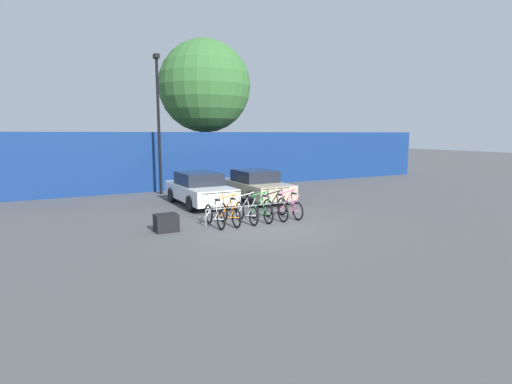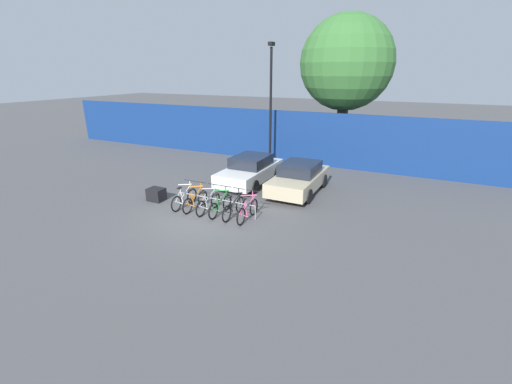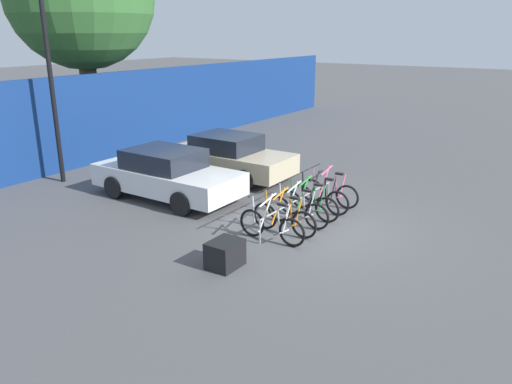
% 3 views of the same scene
% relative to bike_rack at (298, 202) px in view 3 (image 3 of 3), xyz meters
% --- Properties ---
extents(ground_plane, '(120.00, 120.00, 0.00)m').
position_rel_bike_rack_xyz_m(ground_plane, '(-0.15, -0.68, -0.48)').
color(ground_plane, '#4C4C4F').
extents(hoarding_wall, '(36.00, 0.16, 3.13)m').
position_rel_bike_rack_xyz_m(hoarding_wall, '(-0.15, 8.82, 1.08)').
color(hoarding_wall, navy).
rests_on(hoarding_wall, ground).
extents(bike_rack, '(3.50, 0.04, 0.57)m').
position_rel_bike_rack_xyz_m(bike_rack, '(0.00, 0.00, 0.00)').
color(bike_rack, gray).
rests_on(bike_rack, ground).
extents(bicycle_white, '(0.68, 1.71, 1.05)m').
position_rel_bike_rack_xyz_m(bicycle_white, '(-1.48, -0.15, -0.11)').
color(bicycle_white, black).
rests_on(bicycle_white, ground).
extents(bicycle_orange, '(0.68, 1.71, 1.05)m').
position_rel_bike_rack_xyz_m(bicycle_orange, '(-0.93, -0.15, -0.11)').
color(bicycle_orange, black).
rests_on(bicycle_orange, ground).
extents(bicycle_silver, '(0.68, 1.71, 1.05)m').
position_rel_bike_rack_xyz_m(bicycle_silver, '(-0.30, -0.15, -0.11)').
color(bicycle_silver, black).
rests_on(bicycle_silver, ground).
extents(bicycle_green, '(0.68, 1.71, 1.05)m').
position_rel_bike_rack_xyz_m(bicycle_green, '(0.27, -0.15, -0.11)').
color(bicycle_green, black).
rests_on(bicycle_green, ground).
extents(bicycle_black, '(0.68, 1.71, 1.05)m').
position_rel_bike_rack_xyz_m(bicycle_black, '(0.86, -0.15, -0.11)').
color(bicycle_black, black).
rests_on(bicycle_black, ground).
extents(bicycle_pink, '(0.68, 1.71, 1.05)m').
position_rel_bike_rack_xyz_m(bicycle_pink, '(1.48, -0.15, -0.11)').
color(bicycle_pink, black).
rests_on(bicycle_pink, ground).
extents(car_white, '(1.91, 4.35, 1.40)m').
position_rel_bike_rack_xyz_m(car_white, '(-0.47, 3.94, 0.21)').
color(car_white, silver).
rests_on(car_white, ground).
extents(car_beige, '(1.91, 4.16, 1.40)m').
position_rel_bike_rack_xyz_m(car_beige, '(2.16, 3.74, 0.21)').
color(car_beige, '#C1B28E').
rests_on(car_beige, ground).
extents(lamp_post, '(0.24, 0.44, 6.86)m').
position_rel_bike_rack_xyz_m(lamp_post, '(-1.11, 7.83, 3.31)').
color(lamp_post, black).
rests_on(lamp_post, ground).
extents(cargo_crate, '(0.70, 0.56, 0.55)m').
position_rel_bike_rack_xyz_m(cargo_crate, '(-3.07, -0.05, -0.21)').
color(cargo_crate, black).
rests_on(cargo_crate, ground).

